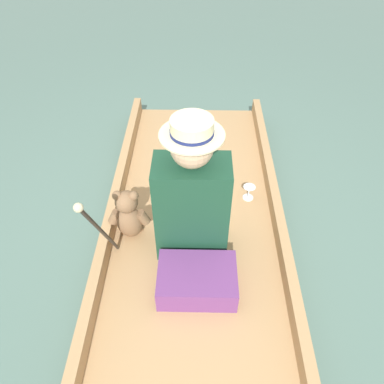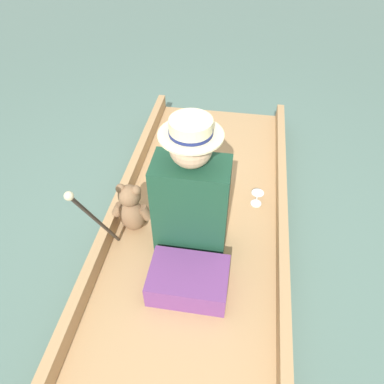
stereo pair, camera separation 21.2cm
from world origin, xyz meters
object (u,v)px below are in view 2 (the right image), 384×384
object	(u,v)px
seated_person	(193,197)
wine_glass	(257,196)
teddy_bear	(132,209)
walking_cane	(94,218)

from	to	relation	value
seated_person	wine_glass	distance (m)	0.60
seated_person	wine_glass	world-z (taller)	seated_person
teddy_bear	seated_person	bearing A→B (deg)	-1.38
wine_glass	walking_cane	bearing A→B (deg)	-141.11
seated_person	wine_glass	size ratio (longest dim) A/B	8.67
teddy_bear	wine_glass	xyz separation A→B (m)	(0.79, 0.35, -0.10)
wine_glass	walking_cane	world-z (taller)	walking_cane
seated_person	teddy_bear	distance (m)	0.43
teddy_bear	wine_glass	distance (m)	0.88
seated_person	walking_cane	bearing A→B (deg)	-144.52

